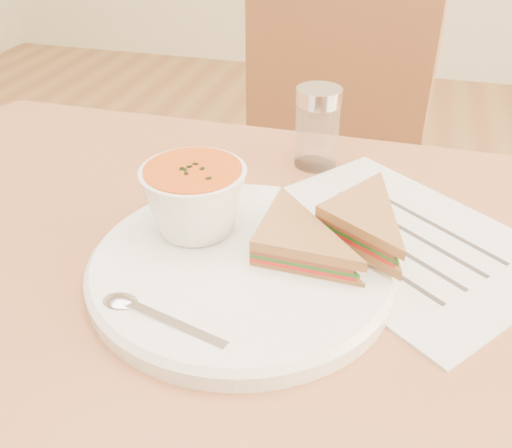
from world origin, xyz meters
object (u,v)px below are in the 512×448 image
(plate, at_px, (241,267))
(condiment_shaker, at_px, (317,128))
(chair_far, at_px, (296,229))
(soup_bowl, at_px, (195,202))

(plate, bearing_deg, condiment_shaker, 84.18)
(chair_far, height_order, soup_bowl, chair_far)
(chair_far, bearing_deg, condiment_shaker, 115.85)
(condiment_shaker, bearing_deg, chair_far, 105.24)
(chair_far, xyz_separation_m, plate, (0.05, -0.54, 0.31))
(soup_bowl, bearing_deg, condiment_shaker, 68.69)
(chair_far, bearing_deg, soup_bowl, 99.28)
(soup_bowl, bearing_deg, chair_far, 88.67)
(condiment_shaker, bearing_deg, soup_bowl, -111.31)
(chair_far, distance_m, soup_bowl, 0.62)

